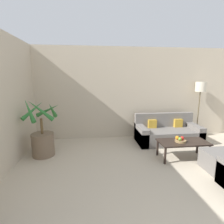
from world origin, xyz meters
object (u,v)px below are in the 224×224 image
potted_palm (43,138)px  orange_fruit (177,138)px  apple_red (182,138)px  ottoman (221,161)px  floor_lamp (200,90)px  coffee_table (183,143)px  sofa_loveseat (167,133)px  apple_green (180,139)px  fruit_bowl (181,141)px

potted_palm → orange_fruit: bearing=-9.3°
apple_red → ottoman: bearing=-46.0°
floor_lamp → ottoman: size_ratio=2.56×
floor_lamp → apple_red: (-1.25, -1.41, -0.95)m
potted_palm → apple_red: (3.16, -0.54, 0.07)m
coffee_table → sofa_loveseat: bearing=85.0°
orange_fruit → floor_lamp: bearing=45.5°
coffee_table → floor_lamp: bearing=48.9°
sofa_loveseat → orange_fruit: size_ratio=21.64×
potted_palm → sofa_loveseat: 3.33m
apple_green → orange_fruit: (-0.02, 0.08, 0.00)m
apple_green → sofa_loveseat: bearing=79.2°
sofa_loveseat → ottoman: (0.41, -1.63, -0.07)m
sofa_loveseat → coffee_table: bearing=-95.0°
potted_palm → sofa_loveseat: (3.29, 0.53, -0.17)m
apple_green → floor_lamp: bearing=47.6°
apple_red → ottoman: apple_red is taller
sofa_loveseat → orange_fruit: sofa_loveseat is taller
orange_fruit → fruit_bowl: bearing=-27.7°
orange_fruit → apple_green: bearing=-76.3°
coffee_table → ottoman: bearing=-49.3°
coffee_table → apple_red: 0.15m
coffee_table → apple_red: (-0.04, -0.02, 0.14)m
fruit_bowl → coffee_table: bearing=14.7°
apple_red → potted_palm: bearing=170.3°
floor_lamp → ottoman: bearing=-109.7°
potted_palm → fruit_bowl: potted_palm is taller
apple_red → fruit_bowl: bearing=175.7°
fruit_bowl → orange_fruit: orange_fruit is taller
sofa_loveseat → coffee_table: size_ratio=1.60×
fruit_bowl → orange_fruit: bearing=152.3°
fruit_bowl → orange_fruit: 0.10m
sofa_loveseat → ottoman: size_ratio=2.65×
sofa_loveseat → apple_red: sofa_loveseat is taller
fruit_bowl → apple_green: size_ratio=3.19×
floor_lamp → coffee_table: (-1.21, -1.39, -1.09)m
coffee_table → apple_green: size_ratio=14.41×
potted_palm → coffee_table: 3.24m
potted_palm → apple_red: 3.20m
floor_lamp → orange_fruit: 2.15m
fruit_bowl → orange_fruit: (-0.07, 0.03, 0.07)m
coffee_table → orange_fruit: size_ratio=13.56×
potted_palm → floor_lamp: (4.41, 0.88, 1.02)m
ottoman → apple_green: bearing=140.4°
potted_palm → coffee_table: (3.20, -0.52, -0.07)m
coffee_table → fruit_bowl: 0.11m
fruit_bowl → ottoman: bearing=-44.3°
potted_palm → apple_red: bearing=-9.7°
coffee_table → orange_fruit: bearing=174.0°
fruit_bowl → ottoman: (0.58, -0.57, -0.24)m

